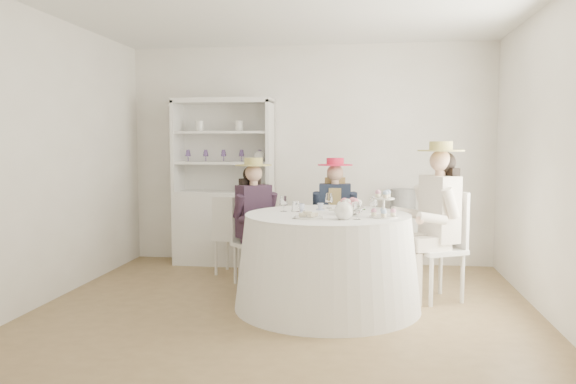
# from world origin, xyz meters

# --- Properties ---
(ground) EXTENTS (4.50, 4.50, 0.00)m
(ground) POSITION_xyz_m (0.00, 0.00, 0.00)
(ground) COLOR olive
(ground) RESTS_ON ground
(ceiling) EXTENTS (4.50, 4.50, 0.00)m
(ceiling) POSITION_xyz_m (0.00, 0.00, 2.70)
(ceiling) COLOR white
(ceiling) RESTS_ON wall_back
(wall_back) EXTENTS (4.50, 0.00, 4.50)m
(wall_back) POSITION_xyz_m (0.00, 2.00, 1.35)
(wall_back) COLOR silver
(wall_back) RESTS_ON ground
(wall_front) EXTENTS (4.50, 0.00, 4.50)m
(wall_front) POSITION_xyz_m (0.00, -2.00, 1.35)
(wall_front) COLOR silver
(wall_front) RESTS_ON ground
(wall_left) EXTENTS (0.00, 4.50, 4.50)m
(wall_left) POSITION_xyz_m (-2.25, 0.00, 1.35)
(wall_left) COLOR silver
(wall_left) RESTS_ON ground
(wall_right) EXTENTS (0.00, 4.50, 4.50)m
(wall_right) POSITION_xyz_m (2.25, 0.00, 1.35)
(wall_right) COLOR silver
(wall_right) RESTS_ON ground
(tea_table) EXTENTS (1.69, 1.69, 0.86)m
(tea_table) POSITION_xyz_m (0.37, 0.06, 0.43)
(tea_table) COLOR white
(tea_table) RESTS_ON ground
(hutch) EXTENTS (1.27, 0.62, 2.04)m
(hutch) POSITION_xyz_m (-1.03, 1.77, 0.72)
(hutch) COLOR silver
(hutch) RESTS_ON ground
(side_table) EXTENTS (0.42, 0.42, 0.65)m
(side_table) POSITION_xyz_m (1.14, 1.75, 0.33)
(side_table) COLOR silver
(side_table) RESTS_ON ground
(hatbox) EXTENTS (0.40, 0.40, 0.30)m
(hatbox) POSITION_xyz_m (1.14, 1.75, 0.80)
(hatbox) COLOR black
(hatbox) RESTS_ON side_table
(guest_left) EXTENTS (0.57, 0.57, 1.35)m
(guest_left) POSITION_xyz_m (-0.44, 0.76, 0.76)
(guest_left) COLOR silver
(guest_left) RESTS_ON ground
(guest_mid) EXTENTS (0.49, 0.51, 1.34)m
(guest_mid) POSITION_xyz_m (0.37, 1.14, 0.76)
(guest_mid) COLOR silver
(guest_mid) RESTS_ON ground
(guest_right) EXTENTS (0.64, 0.58, 1.51)m
(guest_right) POSITION_xyz_m (1.38, 0.42, 0.85)
(guest_right) COLOR silver
(guest_right) RESTS_ON ground
(spare_chair) EXTENTS (0.44, 0.44, 0.90)m
(spare_chair) POSITION_xyz_m (-0.81, 1.17, 0.48)
(spare_chair) COLOR silver
(spare_chair) RESTS_ON ground
(teacup_a) EXTENTS (0.11, 0.11, 0.07)m
(teacup_a) POSITION_xyz_m (0.10, 0.20, 0.89)
(teacup_a) COLOR white
(teacup_a) RESTS_ON tea_table
(teacup_b) EXTENTS (0.08, 0.08, 0.06)m
(teacup_b) POSITION_xyz_m (0.28, 0.34, 0.89)
(teacup_b) COLOR white
(teacup_b) RESTS_ON tea_table
(teacup_c) EXTENTS (0.11, 0.11, 0.07)m
(teacup_c) POSITION_xyz_m (0.56, 0.23, 0.89)
(teacup_c) COLOR white
(teacup_c) RESTS_ON tea_table
(flower_bowl) EXTENTS (0.26, 0.26, 0.06)m
(flower_bowl) POSITION_xyz_m (0.59, 0.06, 0.89)
(flower_bowl) COLOR white
(flower_bowl) RESTS_ON tea_table
(flower_arrangement) EXTENTS (0.19, 0.19, 0.07)m
(flower_arrangement) POSITION_xyz_m (0.57, 0.04, 0.95)
(flower_arrangement) COLOR pink
(flower_arrangement) RESTS_ON tea_table
(table_teapot) EXTENTS (0.23, 0.16, 0.17)m
(table_teapot) POSITION_xyz_m (0.53, -0.29, 0.93)
(table_teapot) COLOR white
(table_teapot) RESTS_ON tea_table
(sandwich_plate) EXTENTS (0.25, 0.25, 0.06)m
(sandwich_plate) POSITION_xyz_m (0.22, -0.24, 0.87)
(sandwich_plate) COLOR white
(sandwich_plate) RESTS_ON tea_table
(cupcake_stand) EXTENTS (0.25, 0.25, 0.23)m
(cupcake_stand) POSITION_xyz_m (0.86, -0.12, 0.94)
(cupcake_stand) COLOR white
(cupcake_stand) RESTS_ON tea_table
(stemware_set) EXTENTS (0.91, 0.88, 0.15)m
(stemware_set) POSITION_xyz_m (0.37, 0.06, 0.93)
(stemware_set) COLOR white
(stemware_set) RESTS_ON tea_table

